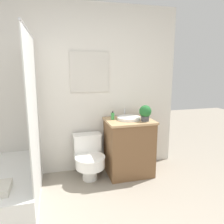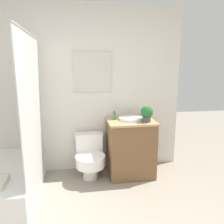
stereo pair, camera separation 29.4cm
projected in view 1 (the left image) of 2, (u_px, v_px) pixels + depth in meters
The scene contains 7 objects.
wall_back at pixel (72, 91), 3.22m from camera, with size 3.27×0.07×2.50m.
shower_area at pixel (12, 183), 2.55m from camera, with size 0.66×1.35×1.98m.
toilet at pixel (89, 156), 3.17m from camera, with size 0.42×0.56×0.62m.
vanity at pixel (129, 147), 3.28m from camera, with size 0.68×0.57×0.84m.
sink at pixel (129, 118), 3.21m from camera, with size 0.35×0.38×0.13m.
soap_bottle at pixel (113, 116), 3.20m from camera, with size 0.05×0.05×0.13m.
potted_plant at pixel (145, 112), 3.10m from camera, with size 0.17×0.17×0.23m.
Camera 1 is at (-0.26, -1.14, 1.60)m, focal length 35.00 mm.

